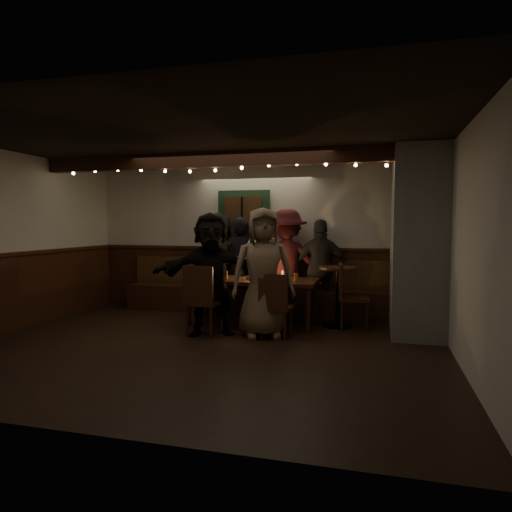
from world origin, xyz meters
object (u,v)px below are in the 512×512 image
(chair_near_right, at_px, (275,302))
(person_e, at_px, (321,269))
(person_b, at_px, (240,266))
(person_f, at_px, (211,274))
(chair_near_left, at_px, (201,297))
(high_top, at_px, (338,289))
(dining_table, at_px, (252,283))
(person_c, at_px, (257,264))
(person_d, at_px, (287,263))
(person_a, at_px, (218,263))
(person_g, at_px, (263,273))
(chair_end, at_px, (347,292))

(chair_near_right, bearing_deg, person_e, 74.10)
(person_b, height_order, person_f, person_f)
(chair_near_left, height_order, high_top, chair_near_left)
(dining_table, xyz_separation_m, chair_near_left, (-0.47, -0.93, -0.09))
(high_top, xyz_separation_m, person_f, (-1.69, -0.95, 0.29))
(person_b, relative_size, person_c, 0.95)
(dining_table, height_order, person_f, person_f)
(chair_near_left, relative_size, person_d, 0.55)
(person_a, bearing_deg, person_c, -177.95)
(person_a, distance_m, person_g, 1.88)
(chair_end, xyz_separation_m, person_c, (-1.53, 0.55, 0.33))
(chair_near_left, xyz_separation_m, person_f, (0.07, 0.17, 0.30))
(high_top, distance_m, person_e, 0.68)
(chair_end, xyz_separation_m, person_b, (-1.87, 0.68, 0.29))
(person_c, xyz_separation_m, person_e, (1.06, 0.11, -0.06))
(high_top, bearing_deg, dining_table, -171.24)
(person_d, xyz_separation_m, person_g, (-0.06, -1.42, -0.01))
(chair_near_left, bearing_deg, person_a, 102.07)
(high_top, distance_m, person_c, 1.48)
(person_c, xyz_separation_m, person_f, (-0.30, -1.39, -0.02))
(person_a, distance_m, person_b, 0.40)
(person_c, height_order, person_f, person_c)
(high_top, xyz_separation_m, person_a, (-2.12, 0.56, 0.30))
(chair_near_left, distance_m, person_b, 1.72)
(chair_end, height_order, person_a, person_a)
(chair_end, bearing_deg, chair_near_left, -152.00)
(chair_end, bearing_deg, person_d, 148.94)
(person_f, bearing_deg, chair_end, 0.18)
(person_a, bearing_deg, chair_near_right, 142.92)
(person_b, xyz_separation_m, person_e, (1.40, -0.02, -0.02))
(dining_table, bearing_deg, chair_near_right, -55.92)
(chair_end, relative_size, person_b, 0.58)
(chair_end, xyz_separation_m, person_g, (-1.10, -0.79, 0.35))
(chair_near_left, height_order, person_c, person_c)
(chair_near_right, bearing_deg, person_g, 157.39)
(chair_near_right, xyz_separation_m, person_e, (0.44, 1.53, 0.32))
(person_d, distance_m, person_f, 1.67)
(person_a, height_order, person_g, person_g)
(chair_near_right, bearing_deg, person_d, 95.05)
(chair_end, height_order, high_top, chair_end)
(chair_end, bearing_deg, chair_near_right, -136.14)
(chair_near_left, distance_m, high_top, 2.09)
(dining_table, height_order, person_c, person_c)
(person_d, bearing_deg, person_c, -9.68)
(high_top, distance_m, person_f, 1.96)
(dining_table, xyz_separation_m, person_f, (-0.40, -0.76, 0.21))
(high_top, bearing_deg, chair_near_left, -147.36)
(person_b, relative_size, person_g, 0.94)
(person_b, distance_m, person_d, 0.84)
(person_e, bearing_deg, person_a, -9.93)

